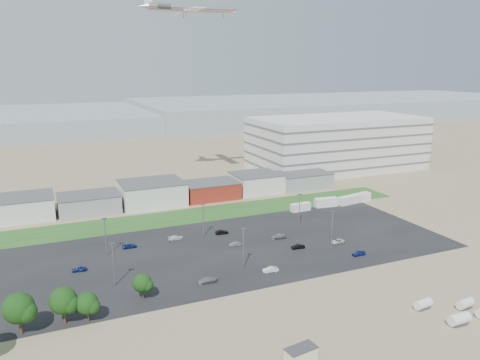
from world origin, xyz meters
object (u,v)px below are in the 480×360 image
airliner (191,8)px  parked_car_7 (235,244)px  parked_car_6 (176,238)px  parked_car_10 (88,305)px  parked_car_3 (207,280)px  portable_shed (301,355)px  parked_car_5 (79,269)px  parked_car_12 (278,236)px  parked_car_13 (271,270)px  parked_car_9 (130,246)px  parked_car_1 (298,247)px  parked_car_0 (337,241)px  storage_tank_nw (423,304)px  box_trailer_a (300,207)px  parked_car_11 (222,232)px  parked_car_2 (359,253)px

airliner → parked_car_7: bearing=-97.3°
parked_car_6 → parked_car_10: bearing=132.3°
parked_car_3 → portable_shed: bearing=10.1°
parked_car_5 → parked_car_10: 19.24m
parked_car_12 → parked_car_13: size_ratio=1.16×
portable_shed → parked_car_9: bearing=96.7°
parked_car_5 → parked_car_1: bearing=88.0°
parked_car_13 → parked_car_10: bearing=-82.5°
parked_car_0 → parked_car_10: size_ratio=0.90×
storage_tank_nw → box_trailer_a: 69.06m
portable_shed → parked_car_7: bearing=70.8°
parked_car_9 → parked_car_12: parked_car_12 is taller
parked_car_1 → parked_car_11: parked_car_11 is taller
parked_car_0 → parked_car_12: bearing=-130.5°
parked_car_2 → parked_car_9: (-54.42, 29.43, -0.09)m
airliner → storage_tank_nw: bearing=-82.8°
parked_car_9 → parked_car_0: bearing=-109.3°
portable_shed → parked_car_1: (25.24, 44.09, -0.77)m
box_trailer_a → parked_car_6: size_ratio=1.65×
parked_car_10 → parked_car_13: (42.41, 0.38, -0.01)m
parked_car_7 → parked_car_9: 28.94m
storage_tank_nw → box_trailer_a: bearing=80.6°
parked_car_5 → parked_car_12: bearing=97.1°
parked_car_2 → parked_car_5: parked_car_2 is taller
parked_car_6 → parked_car_2: bearing=-132.2°
parked_car_1 → parked_car_9: 46.19m
parked_car_5 → parked_car_12: (54.92, 0.44, 0.07)m
portable_shed → parked_car_2: portable_shed is taller
box_trailer_a → parked_car_13: bearing=-132.0°
parked_car_1 → parked_car_13: parked_car_13 is taller
parked_car_3 → parked_car_0: bearing=104.5°
storage_tank_nw → parked_car_5: storage_tank_nw is taller
parked_car_9 → parked_car_7: bearing=-110.1°
parked_car_3 → parked_car_5: 32.08m
parked_car_2 → parked_car_9: parked_car_2 is taller
storage_tank_nw → parked_car_7: bearing=115.1°
parked_car_10 → parked_car_6: bearing=-41.7°
storage_tank_nw → parked_car_0: storage_tank_nw is taller
parked_car_6 → parked_car_10: 40.89m
parked_car_0 → parked_car_5: bearing=-102.2°
storage_tank_nw → parked_car_10: (-63.11, 27.82, -0.48)m
parked_car_1 → parked_car_3: (-29.73, -9.61, 0.04)m
parked_car_9 → parked_car_5: bearing=127.4°
storage_tank_nw → parked_car_10: bearing=156.2°
parked_car_3 → parked_car_10: parked_car_3 is taller
parked_car_2 → parked_car_13: size_ratio=0.96×
box_trailer_a → parked_car_1: (-18.24, -29.59, -0.74)m
portable_shed → parked_car_13: bearing=62.9°
box_trailer_a → parked_car_12: 28.40m
box_trailer_a → parked_car_5: (-74.43, -21.07, -0.77)m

